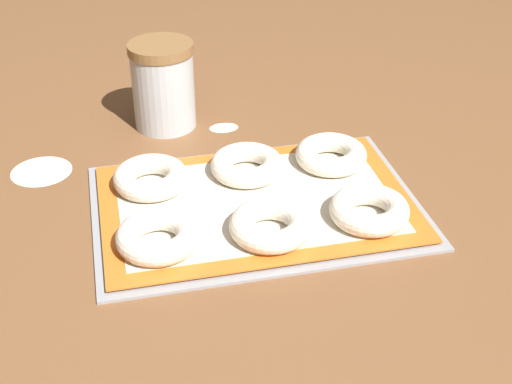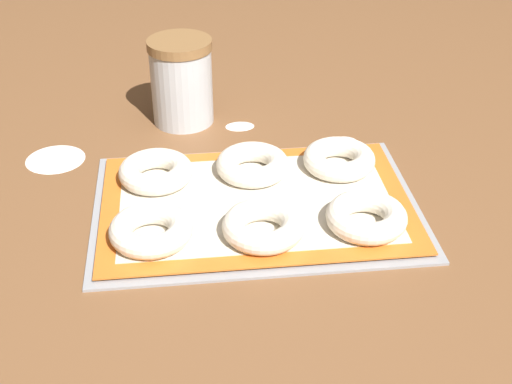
{
  "view_description": "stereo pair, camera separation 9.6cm",
  "coord_description": "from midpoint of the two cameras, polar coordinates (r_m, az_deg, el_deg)",
  "views": [
    {
      "loc": [
        -0.21,
        -0.86,
        0.59
      ],
      "look_at": [
        -0.02,
        -0.02,
        0.03
      ],
      "focal_mm": 50.0,
      "sensor_mm": 36.0,
      "label": 1
    },
    {
      "loc": [
        -0.11,
        -0.87,
        0.59
      ],
      "look_at": [
        -0.02,
        -0.02,
        0.03
      ],
      "focal_mm": 50.0,
      "sensor_mm": 36.0,
      "label": 2
    }
  ],
  "objects": [
    {
      "name": "flour_patch_far",
      "position": [
        1.22,
        3.69,
        4.29
      ],
      "size": [
        0.05,
        0.04,
        0.0
      ],
      "color": "white",
      "rests_on": "ground_plane"
    },
    {
      "name": "bagel_back_left",
      "position": [
        1.08,
        -10.96,
        1.07
      ],
      "size": [
        0.11,
        0.11,
        0.03
      ],
      "color": "silver",
      "rests_on": "baking_mat"
    },
    {
      "name": "flour_canister",
      "position": [
        1.25,
        -9.66,
        8.37
      ],
      "size": [
        0.11,
        0.11,
        0.15
      ],
      "color": "silver",
      "rests_on": "ground_plane"
    },
    {
      "name": "baking_tray",
      "position": [
        1.04,
        -2.65,
        -1.15
      ],
      "size": [
        0.47,
        0.32,
        0.01
      ],
      "color": "#93969B",
      "rests_on": "ground_plane"
    },
    {
      "name": "ground_plane",
      "position": [
        1.06,
        -1.97,
        -0.65
      ],
      "size": [
        2.8,
        2.8,
        0.0
      ],
      "primitive_type": "plane",
      "color": "brown"
    },
    {
      "name": "flour_patch_near",
      "position": [
        1.19,
        -19.05,
        1.57
      ],
      "size": [
        0.1,
        0.09,
        0.0
      ],
      "color": "white",
      "rests_on": "ground_plane"
    },
    {
      "name": "bagel_front_right",
      "position": [
        0.99,
        6.32,
        -1.51
      ],
      "size": [
        0.11,
        0.11,
        0.03
      ],
      "color": "silver",
      "rests_on": "baking_mat"
    },
    {
      "name": "baking_mat",
      "position": [
        1.03,
        -2.66,
        -0.91
      ],
      "size": [
        0.45,
        0.3,
        0.0
      ],
      "color": "orange",
      "rests_on": "baking_tray"
    },
    {
      "name": "flour_patch_side",
      "position": [
        1.25,
        -4.8,
        5.15
      ],
      "size": [
        0.05,
        0.04,
        0.0
      ],
      "color": "white",
      "rests_on": "ground_plane"
    },
    {
      "name": "bagel_front_center",
      "position": [
        0.96,
        -1.74,
        -2.76
      ],
      "size": [
        0.11,
        0.11,
        0.03
      ],
      "color": "silver",
      "rests_on": "baking_mat"
    },
    {
      "name": "bagel_front_left",
      "position": [
        0.95,
        -10.74,
        -3.62
      ],
      "size": [
        0.11,
        0.11,
        0.03
      ],
      "color": "silver",
      "rests_on": "baking_mat"
    },
    {
      "name": "bagel_back_center",
      "position": [
        1.09,
        -3.26,
        2.11
      ],
      "size": [
        0.11,
        0.11,
        0.03
      ],
      "color": "silver",
      "rests_on": "baking_mat"
    },
    {
      "name": "bagel_back_right",
      "position": [
        1.12,
        3.58,
        2.93
      ],
      "size": [
        0.11,
        0.11,
        0.03
      ],
      "color": "silver",
      "rests_on": "baking_mat"
    }
  ]
}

